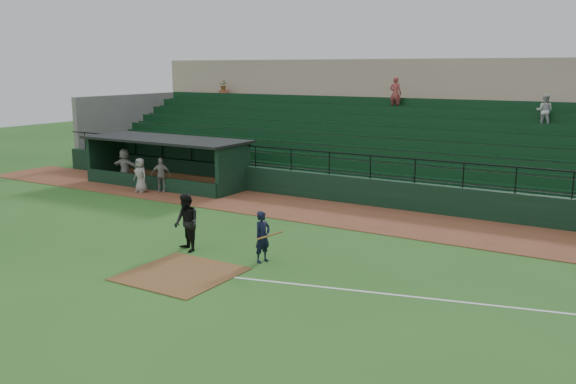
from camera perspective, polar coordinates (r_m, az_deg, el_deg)
The scene contains 11 objects.
ground at distance 18.88m, azimuth -7.97°, elevation -6.78°, with size 90.00×90.00×0.00m, color #275C1D.
warning_track at distance 25.32m, azimuth 3.53°, elevation -1.91°, with size 40.00×4.00×0.03m, color brown.
home_plate_dirt at distance 18.16m, azimuth -9.98°, elevation -7.54°, with size 3.00×3.00×0.03m, color brown.
foul_line at distance 16.48m, azimuth 17.41°, elevation -9.96°, with size 18.00×0.09×0.01m, color white.
stadium_structure at distance 32.55m, azimuth 10.59°, elevation 5.02°, with size 38.00×13.08×6.40m.
dugout at distance 31.88m, azimuth -10.79°, elevation 3.11°, with size 8.90×3.20×2.42m.
batter_at_plate at distance 18.79m, azimuth -2.39°, elevation -4.20°, with size 1.05×0.70×1.61m.
umpire at distance 20.10m, azimuth -9.48°, elevation -2.85°, with size 0.93×0.72×1.91m, color black.
dugout_player_a at distance 29.85m, azimuth -11.80°, elevation 1.58°, with size 0.97×0.40×1.65m, color gray.
dugout_player_b at distance 29.99m, azimuth -13.64°, elevation 1.53°, with size 0.80×0.52×1.64m, color gray.
dugout_player_c at distance 32.30m, azimuth -14.99°, elevation 2.33°, with size 1.70×0.54×1.83m, color #ACA8A1.
Camera 1 is at (11.45, -13.80, 5.90)m, focal length 38.03 mm.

